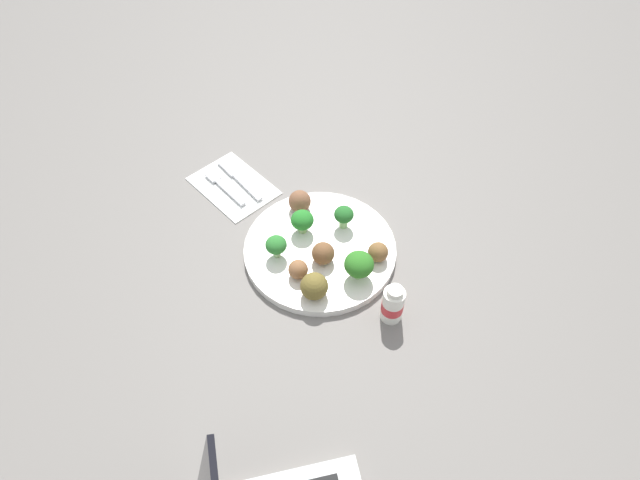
{
  "coord_description": "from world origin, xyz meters",
  "views": [
    {
      "loc": [
        -0.41,
        0.47,
        0.8
      ],
      "look_at": [
        0.0,
        0.0,
        0.04
      ],
      "focal_mm": 30.75,
      "sensor_mm": 36.0,
      "label": 1
    }
  ],
  "objects_px": {
    "meatball_mid_left": "(300,201)",
    "yogurt_bottle": "(393,304)",
    "broccoli_floret_front_right": "(344,215)",
    "napkin": "(233,185)",
    "meatball_near_rim": "(314,286)",
    "broccoli_floret_back_right": "(359,265)",
    "broccoli_floret_center": "(302,221)",
    "fork": "(224,186)",
    "broccoli_floret_back_left": "(276,245)",
    "meatball_far_rim": "(323,253)",
    "knife": "(238,178)",
    "plate": "(320,250)",
    "meatball_back_left": "(298,269)",
    "meatball_front_left": "(378,252)"
  },
  "relations": [
    {
      "from": "meatball_near_rim",
      "to": "meatball_mid_left",
      "type": "xyz_separation_m",
      "value": [
        0.15,
        -0.13,
        -0.0
      ]
    },
    {
      "from": "broccoli_floret_front_right",
      "to": "napkin",
      "type": "xyz_separation_m",
      "value": [
        0.25,
        0.05,
        -0.04
      ]
    },
    {
      "from": "napkin",
      "to": "knife",
      "type": "xyz_separation_m",
      "value": [
        0.01,
        -0.02,
        0.0
      ]
    },
    {
      "from": "plate",
      "to": "meatball_back_left",
      "type": "height_order",
      "value": "meatball_back_left"
    },
    {
      "from": "plate",
      "to": "knife",
      "type": "distance_m",
      "value": 0.25
    },
    {
      "from": "yogurt_bottle",
      "to": "plate",
      "type": "bearing_deg",
      "value": -7.84
    },
    {
      "from": "meatball_near_rim",
      "to": "meatball_back_left",
      "type": "xyz_separation_m",
      "value": [
        0.05,
        -0.01,
        -0.01
      ]
    },
    {
      "from": "broccoli_floret_back_right",
      "to": "yogurt_bottle",
      "type": "height_order",
      "value": "yogurt_bottle"
    },
    {
      "from": "broccoli_floret_back_left",
      "to": "plate",
      "type": "bearing_deg",
      "value": -124.66
    },
    {
      "from": "broccoli_floret_back_left",
      "to": "meatball_mid_left",
      "type": "relative_size",
      "value": 1.07
    },
    {
      "from": "napkin",
      "to": "broccoli_floret_center",
      "type": "bearing_deg",
      "value": 178.7
    },
    {
      "from": "broccoli_floret_front_right",
      "to": "meatball_back_left",
      "type": "distance_m",
      "value": 0.14
    },
    {
      "from": "meatball_near_rim",
      "to": "meatball_front_left",
      "type": "xyz_separation_m",
      "value": [
        -0.03,
        -0.13,
        -0.01
      ]
    },
    {
      "from": "meatball_far_rim",
      "to": "meatball_front_left",
      "type": "height_order",
      "value": "meatball_far_rim"
    },
    {
      "from": "napkin",
      "to": "fork",
      "type": "xyz_separation_m",
      "value": [
        0.01,
        0.02,
        0.0
      ]
    },
    {
      "from": "broccoli_floret_back_left",
      "to": "meatball_mid_left",
      "type": "bearing_deg",
      "value": -67.65
    },
    {
      "from": "yogurt_bottle",
      "to": "knife",
      "type": "bearing_deg",
      "value": -7.42
    },
    {
      "from": "broccoli_floret_back_right",
      "to": "yogurt_bottle",
      "type": "bearing_deg",
      "value": 167.66
    },
    {
      "from": "meatball_mid_left",
      "to": "yogurt_bottle",
      "type": "relative_size",
      "value": 0.54
    },
    {
      "from": "meatball_back_left",
      "to": "broccoli_floret_back_right",
      "type": "bearing_deg",
      "value": -139.96
    },
    {
      "from": "meatball_near_rim",
      "to": "knife",
      "type": "xyz_separation_m",
      "value": [
        0.31,
        -0.12,
        -0.03
      ]
    },
    {
      "from": "broccoli_floret_center",
      "to": "napkin",
      "type": "distance_m",
      "value": 0.2
    },
    {
      "from": "knife",
      "to": "broccoli_floret_front_right",
      "type": "bearing_deg",
      "value": -171.94
    },
    {
      "from": "broccoli_floret_back_left",
      "to": "broccoli_floret_front_right",
      "type": "bearing_deg",
      "value": -109.0
    },
    {
      "from": "meatball_back_left",
      "to": "meatball_mid_left",
      "type": "relative_size",
      "value": 0.81
    },
    {
      "from": "meatball_mid_left",
      "to": "napkin",
      "type": "xyz_separation_m",
      "value": [
        0.16,
        0.03,
        -0.03
      ]
    },
    {
      "from": "fork",
      "to": "yogurt_bottle",
      "type": "height_order",
      "value": "yogurt_bottle"
    },
    {
      "from": "broccoli_floret_back_right",
      "to": "fork",
      "type": "bearing_deg",
      "value": -0.22
    },
    {
      "from": "meatball_near_rim",
      "to": "broccoli_floret_back_right",
      "type": "bearing_deg",
      "value": -112.78
    },
    {
      "from": "broccoli_floret_front_right",
      "to": "meatball_mid_left",
      "type": "relative_size",
      "value": 1.1
    },
    {
      "from": "broccoli_floret_center",
      "to": "knife",
      "type": "relative_size",
      "value": 0.33
    },
    {
      "from": "meatball_front_left",
      "to": "meatball_near_rim",
      "type": "bearing_deg",
      "value": 75.36
    },
    {
      "from": "meatball_near_rim",
      "to": "knife",
      "type": "distance_m",
      "value": 0.34
    },
    {
      "from": "broccoli_floret_front_right",
      "to": "fork",
      "type": "distance_m",
      "value": 0.27
    },
    {
      "from": "broccoli_floret_center",
      "to": "knife",
      "type": "distance_m",
      "value": 0.21
    },
    {
      "from": "broccoli_floret_center",
      "to": "meatball_mid_left",
      "type": "height_order",
      "value": "broccoli_floret_center"
    },
    {
      "from": "broccoli_floret_back_left",
      "to": "meatball_back_left",
      "type": "height_order",
      "value": "broccoli_floret_back_left"
    },
    {
      "from": "broccoli_floret_front_right",
      "to": "meatball_mid_left",
      "type": "bearing_deg",
      "value": 13.13
    },
    {
      "from": "broccoli_floret_back_left",
      "to": "knife",
      "type": "relative_size",
      "value": 0.32
    },
    {
      "from": "broccoli_floret_center",
      "to": "fork",
      "type": "xyz_separation_m",
      "value": [
        0.21,
        0.01,
        -0.04
      ]
    },
    {
      "from": "broccoli_floret_front_right",
      "to": "meatball_back_left",
      "type": "height_order",
      "value": "broccoli_floret_front_right"
    },
    {
      "from": "broccoli_floret_back_right",
      "to": "broccoli_floret_back_left",
      "type": "bearing_deg",
      "value": 23.35
    },
    {
      "from": "broccoli_floret_back_right",
      "to": "napkin",
      "type": "bearing_deg",
      "value": -3.07
    },
    {
      "from": "meatball_near_rim",
      "to": "yogurt_bottle",
      "type": "xyz_separation_m",
      "value": [
        -0.12,
        -0.06,
        -0.0
      ]
    },
    {
      "from": "broccoli_floret_back_left",
      "to": "fork",
      "type": "xyz_separation_m",
      "value": [
        0.21,
        -0.06,
        -0.04
      ]
    },
    {
      "from": "knife",
      "to": "broccoli_floret_back_right",
      "type": "bearing_deg",
      "value": 173.83
    },
    {
      "from": "broccoli_floret_back_right",
      "to": "meatball_back_left",
      "type": "bearing_deg",
      "value": 40.04
    },
    {
      "from": "broccoli_floret_back_left",
      "to": "meatball_far_rim",
      "type": "bearing_deg",
      "value": -146.49
    },
    {
      "from": "broccoli_floret_back_right",
      "to": "broccoli_floret_center",
      "type": "bearing_deg",
      "value": -5.48
    },
    {
      "from": "plate",
      "to": "napkin",
      "type": "bearing_deg",
      "value": -2.88
    }
  ]
}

